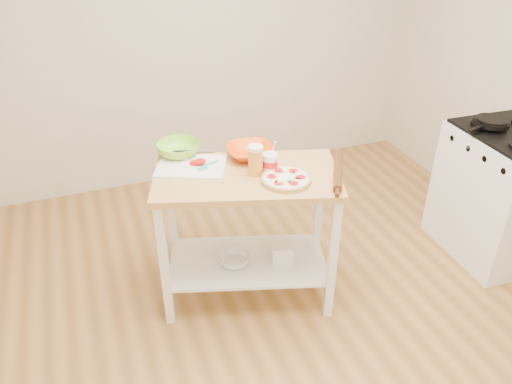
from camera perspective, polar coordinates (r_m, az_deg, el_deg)
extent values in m
cube|color=#A9783E|center=(3.15, 5.90, -16.50)|extent=(4.00, 4.50, 0.02)
cube|color=beige|center=(4.36, -6.57, 18.22)|extent=(4.00, 0.02, 2.70)
cube|color=tan|center=(2.91, -1.08, 1.76)|extent=(1.20, 0.88, 0.04)
cube|color=white|center=(3.27, -0.97, -7.92)|extent=(1.11, 0.80, 0.02)
cube|color=white|center=(2.99, -10.40, -8.45)|extent=(0.06, 0.06, 0.86)
cube|color=white|center=(3.38, -9.57, -3.09)|extent=(0.06, 0.06, 0.86)
cube|color=white|center=(3.02, 8.71, -7.80)|extent=(0.06, 0.06, 0.86)
cube|color=white|center=(3.41, 7.15, -2.58)|extent=(0.06, 0.06, 0.86)
cube|color=white|center=(3.95, 26.30, -0.34)|extent=(0.68, 0.79, 0.92)
cylinder|color=black|center=(3.75, 25.31, 7.22)|extent=(0.24, 0.24, 0.03)
cube|color=black|center=(3.60, 23.83, 6.63)|extent=(0.15, 0.06, 0.02)
cylinder|color=tan|center=(2.83, 3.45, 1.38)|extent=(0.29, 0.29, 0.02)
cylinder|color=tan|center=(2.82, 3.46, 1.60)|extent=(0.29, 0.29, 0.01)
cylinder|color=white|center=(2.82, 3.46, 1.61)|extent=(0.25, 0.25, 0.01)
cylinder|color=#B9140E|center=(2.82, 5.13, 1.69)|extent=(0.05, 0.05, 0.01)
cylinder|color=#B9140E|center=(2.88, 4.28, 2.41)|extent=(0.05, 0.05, 0.01)
cylinder|color=#B9140E|center=(2.88, 2.65, 2.45)|extent=(0.05, 0.05, 0.01)
cylinder|color=#B9140E|center=(2.82, 1.80, 1.78)|extent=(0.05, 0.05, 0.01)
cylinder|color=#B9140E|center=(2.76, 2.62, 1.04)|extent=(0.05, 0.05, 0.01)
cylinder|color=#B9140E|center=(2.76, 4.32, 0.99)|extent=(0.05, 0.05, 0.01)
sphere|color=white|center=(2.85, 4.75, 2.00)|extent=(0.03, 0.03, 0.03)
sphere|color=white|center=(2.88, 3.29, 2.44)|extent=(0.03, 0.03, 0.03)
sphere|color=white|center=(2.83, 2.49, 1.85)|extent=(0.03, 0.03, 0.03)
sphere|color=white|center=(2.77, 2.78, 1.15)|extent=(0.03, 0.03, 0.03)
sphere|color=white|center=(2.79, 4.15, 1.36)|extent=(0.03, 0.03, 0.03)
sphere|color=white|center=(2.84, 4.71, 1.99)|extent=(0.03, 0.03, 0.03)
sphere|color=white|center=(2.88, 3.29, 2.42)|extent=(0.03, 0.03, 0.03)
plane|color=#24651C|center=(2.81, 4.51, 1.63)|extent=(0.03, 0.03, 0.00)
plane|color=#24651C|center=(2.86, 4.39, 2.22)|extent=(0.03, 0.03, 0.00)
plane|color=#24651C|center=(2.87, 3.14, 2.38)|extent=(0.03, 0.03, 0.00)
plane|color=#24651C|center=(2.83, 2.41, 1.95)|extent=(0.03, 0.03, 0.00)
plane|color=#24651C|center=(2.77, 2.38, 1.29)|extent=(0.03, 0.03, 0.00)
plane|color=#24651C|center=(2.77, 3.76, 1.25)|extent=(0.03, 0.03, 0.00)
plane|color=#24651C|center=(2.80, 4.82, 1.58)|extent=(0.03, 0.03, 0.00)
cube|color=white|center=(3.00, -7.39, 2.97)|extent=(0.49, 0.44, 0.01)
cube|color=#F4EACC|center=(3.08, -9.40, 3.93)|extent=(0.03, 0.03, 0.02)
cube|color=#F4EACC|center=(3.07, -8.76, 3.92)|extent=(0.03, 0.03, 0.02)
cube|color=#F4EACC|center=(3.06, -8.11, 3.91)|extent=(0.03, 0.03, 0.02)
cube|color=#F4EACC|center=(3.11, -9.27, 4.22)|extent=(0.03, 0.03, 0.02)
cube|color=#F4EACC|center=(3.10, -8.63, 4.21)|extent=(0.03, 0.03, 0.02)
cube|color=#F4EACC|center=(3.09, -8.00, 4.20)|extent=(0.03, 0.03, 0.02)
cylinder|color=#B9140E|center=(3.01, -6.96, 3.31)|extent=(0.07, 0.07, 0.01)
cylinder|color=#B9140E|center=(3.00, -6.69, 3.41)|extent=(0.07, 0.07, 0.01)
cylinder|color=#B9140E|center=(3.00, -6.41, 3.50)|extent=(0.07, 0.07, 0.01)
cube|color=teal|center=(2.95, -6.11, 2.73)|extent=(0.07, 0.05, 0.01)
cylinder|color=teal|center=(3.00, -5.18, 3.31)|extent=(0.10, 0.04, 0.01)
cube|color=silver|center=(3.15, -6.18, 4.70)|extent=(0.18, 0.07, 0.00)
cube|color=black|center=(3.15, -8.56, 4.55)|extent=(0.10, 0.04, 0.01)
imported|color=#F64B05|center=(3.08, -0.69, 4.60)|extent=(0.32, 0.32, 0.07)
imported|color=#8CDA33|center=(3.13, -8.89, 4.85)|extent=(0.27, 0.27, 0.08)
cylinder|color=orange|center=(2.86, -0.06, 3.45)|extent=(0.08, 0.08, 0.16)
cylinder|color=white|center=(2.82, -0.06, 5.05)|extent=(0.09, 0.09, 0.02)
cylinder|color=white|center=(2.91, 1.60, 3.37)|extent=(0.09, 0.09, 0.11)
cylinder|color=red|center=(2.91, 1.60, 3.37)|extent=(0.09, 0.09, 0.04)
cylinder|color=silver|center=(2.87, 2.00, 4.96)|extent=(0.01, 0.06, 0.11)
cylinder|color=#592E14|center=(2.91, 9.35, 2.34)|extent=(0.25, 0.39, 0.05)
imported|color=silver|center=(3.22, -2.52, -7.75)|extent=(0.27, 0.27, 0.06)
cube|color=white|center=(3.22, 3.00, -6.92)|extent=(0.16, 0.16, 0.13)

